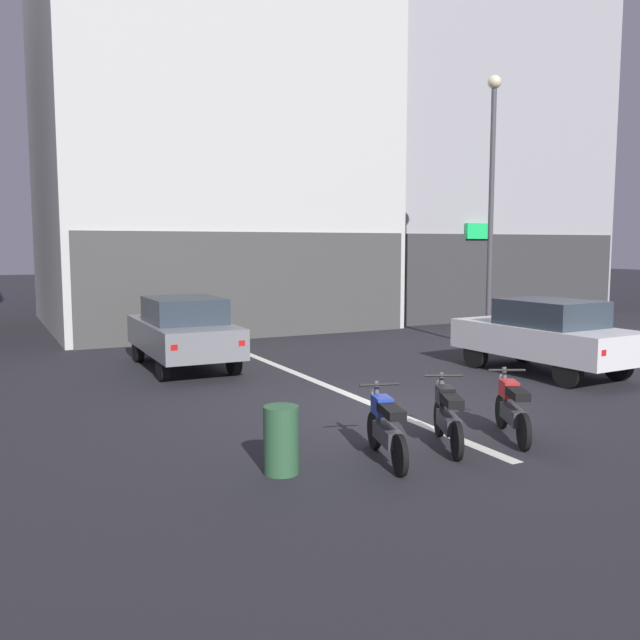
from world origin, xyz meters
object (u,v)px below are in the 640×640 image
at_px(motorcycle_blue_row_leftmost, 386,427).
at_px(trash_bin, 281,440).
at_px(street_lamp, 492,186).
at_px(car_white_parked_kerbside, 546,334).
at_px(motorcycle_black_row_left_mid, 448,415).
at_px(motorcycle_red_row_centre, 512,408).
at_px(car_grey_crossing_near, 183,330).

relative_size(motorcycle_blue_row_leftmost, trash_bin, 1.92).
relative_size(street_lamp, trash_bin, 8.55).
distance_m(car_white_parked_kerbside, motorcycle_black_row_left_mid, 6.29).
xyz_separation_m(street_lamp, motorcycle_red_row_centre, (-5.54, -7.09, -3.93)).
bearing_deg(motorcycle_red_row_centre, car_grey_crossing_near, 109.71).
bearing_deg(motorcycle_blue_row_leftmost, motorcycle_red_row_centre, 1.99).
relative_size(street_lamp, motorcycle_blue_row_leftmost, 4.46).
relative_size(street_lamp, motorcycle_red_row_centre, 4.75).
distance_m(car_grey_crossing_near, car_white_parked_kerbside, 8.08).
bearing_deg(motorcycle_black_row_left_mid, street_lamp, 46.55).
height_order(motorcycle_black_row_left_mid, trash_bin, motorcycle_black_row_left_mid).
xyz_separation_m(car_grey_crossing_near, motorcycle_black_row_left_mid, (1.67, -7.66, -0.43)).
bearing_deg(motorcycle_blue_row_leftmost, street_lamp, 42.74).
distance_m(car_grey_crossing_near, motorcycle_red_row_centre, 8.23).
bearing_deg(motorcycle_black_row_left_mid, trash_bin, 179.63).
distance_m(car_grey_crossing_near, motorcycle_blue_row_leftmost, 7.85).
relative_size(car_grey_crossing_near, trash_bin, 4.85).
distance_m(car_white_parked_kerbside, motorcycle_red_row_centre, 5.45).
bearing_deg(car_grey_crossing_near, trash_bin, -96.44).
bearing_deg(car_grey_crossing_near, car_white_parked_kerbside, -31.36).
height_order(car_white_parked_kerbside, trash_bin, car_white_parked_kerbside).
xyz_separation_m(motorcycle_black_row_left_mid, motorcycle_red_row_centre, (1.11, -0.08, 0.00)).
distance_m(car_white_parked_kerbside, motorcycle_blue_row_leftmost, 7.31).
bearing_deg(motorcycle_blue_row_leftmost, motorcycle_black_row_left_mid, 7.81).
relative_size(street_lamp, motorcycle_black_row_left_mid, 4.70).
height_order(car_white_parked_kerbside, street_lamp, street_lamp).
distance_m(street_lamp, motorcycle_red_row_centre, 9.81).
distance_m(motorcycle_blue_row_leftmost, motorcycle_black_row_left_mid, 1.12).
distance_m(street_lamp, motorcycle_blue_row_leftmost, 11.26).
distance_m(car_white_parked_kerbside, street_lamp, 5.18).
height_order(motorcycle_blue_row_leftmost, motorcycle_red_row_centre, same).
relative_size(motorcycle_black_row_left_mid, motorcycle_red_row_centre, 1.01).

